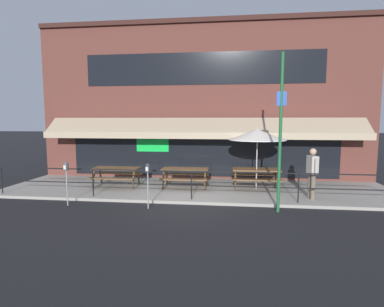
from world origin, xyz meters
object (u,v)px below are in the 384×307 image
(parking_meter_near, at_px, (66,170))
(parking_meter_far, at_px, (148,172))
(street_sign_pole, at_px, (280,132))
(patio_umbrella_right, at_px, (257,135))
(picnic_table_centre, at_px, (185,173))
(pedestrian_walking, at_px, (312,171))
(picnic_table_left, at_px, (116,172))
(picnic_table_right, at_px, (256,173))

(parking_meter_near, distance_m, parking_meter_far, 2.67)
(parking_meter_near, relative_size, street_sign_pole, 0.30)
(patio_umbrella_right, bearing_deg, parking_meter_far, -142.85)
(patio_umbrella_right, height_order, parking_meter_far, patio_umbrella_right)
(picnic_table_centre, relative_size, pedestrian_walking, 1.05)
(parking_meter_far, bearing_deg, picnic_table_centre, 72.81)
(picnic_table_centre, distance_m, pedestrian_walking, 4.61)
(picnic_table_left, relative_size, parking_meter_far, 1.27)
(picnic_table_left, distance_m, street_sign_pole, 6.56)
(picnic_table_left, bearing_deg, parking_meter_far, -51.34)
(pedestrian_walking, xyz_separation_m, parking_meter_far, (-5.25, -1.43, 0.09))
(pedestrian_walking, bearing_deg, street_sign_pole, -134.96)
(parking_meter_near, bearing_deg, picnic_table_centre, 36.24)
(picnic_table_right, relative_size, pedestrian_walking, 1.05)
(patio_umbrella_right, distance_m, parking_meter_near, 6.83)
(picnic_table_centre, bearing_deg, parking_meter_far, -107.19)
(picnic_table_centre, relative_size, parking_meter_far, 1.27)
(picnic_table_right, height_order, pedestrian_walking, pedestrian_walking)
(patio_umbrella_right, distance_m, street_sign_pole, 2.59)
(picnic_table_centre, relative_size, street_sign_pole, 0.39)
(picnic_table_centre, height_order, parking_meter_near, parking_meter_near)
(picnic_table_centre, distance_m, street_sign_pole, 4.33)
(pedestrian_walking, height_order, street_sign_pole, street_sign_pole)
(picnic_table_right, height_order, patio_umbrella_right, patio_umbrella_right)
(picnic_table_centre, distance_m, parking_meter_near, 4.32)
(pedestrian_walking, bearing_deg, picnic_table_left, 172.04)
(parking_meter_far, relative_size, street_sign_pole, 0.30)
(picnic_table_centre, height_order, pedestrian_walking, pedestrian_walking)
(picnic_table_centre, bearing_deg, parking_meter_near, -143.76)
(picnic_table_left, bearing_deg, patio_umbrella_right, 2.52)
(pedestrian_walking, relative_size, parking_meter_near, 1.20)
(street_sign_pole, bearing_deg, picnic_table_centre, 142.42)
(picnic_table_left, relative_size, pedestrian_walking, 1.05)
(picnic_table_centre, xyz_separation_m, picnic_table_right, (2.75, 0.24, 0.00))
(pedestrian_walking, xyz_separation_m, street_sign_pole, (-1.30, -1.30, 1.33))
(picnic_table_right, bearing_deg, picnic_table_centre, -174.96)
(street_sign_pole, bearing_deg, pedestrian_walking, 45.04)
(parking_meter_near, xyz_separation_m, street_sign_pole, (6.62, 0.11, 1.24))
(pedestrian_walking, distance_m, parking_meter_near, 8.04)
(street_sign_pole, bearing_deg, picnic_table_right, 98.75)
(patio_umbrella_right, relative_size, parking_meter_far, 1.67)
(patio_umbrella_right, height_order, parking_meter_near, patio_umbrella_right)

